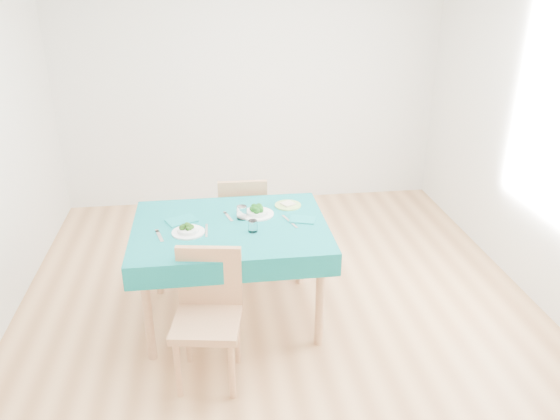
{
  "coord_description": "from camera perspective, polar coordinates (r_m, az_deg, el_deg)",
  "views": [
    {
      "loc": [
        -0.47,
        -3.45,
        2.41
      ],
      "look_at": [
        0.0,
        0.0,
        0.85
      ],
      "focal_mm": 35.0,
      "sensor_mm": 36.0,
      "label": 1
    }
  ],
  "objects": [
    {
      "name": "tumbler_center",
      "position": [
        3.89,
        -4.01,
        -0.27
      ],
      "size": [
        0.07,
        0.07,
        0.1
      ],
      "primitive_type": "cylinder",
      "color": "white",
      "rests_on": "table"
    },
    {
      "name": "napkin_far",
      "position": [
        3.88,
        2.37,
        -1.01
      ],
      "size": [
        0.21,
        0.18,
        0.01
      ],
      "primitive_type": "cube",
      "rotation": [
        0.0,
        0.0,
        -0.33
      ],
      "color": "#0D6D6E",
      "rests_on": "table"
    },
    {
      "name": "bowl_near",
      "position": [
        3.73,
        -9.58,
        -1.93
      ],
      "size": [
        0.22,
        0.22,
        0.07
      ],
      "primitive_type": null,
      "color": "white",
      "rests_on": "table"
    },
    {
      "name": "bowl_far",
      "position": [
        3.95,
        -2.42,
        -0.02
      ],
      "size": [
        0.24,
        0.24,
        0.07
      ],
      "primitive_type": null,
      "color": "white",
      "rests_on": "table"
    },
    {
      "name": "chair_far",
      "position": [
        4.64,
        -3.94,
        -0.33
      ],
      "size": [
        0.41,
        0.44,
        0.99
      ],
      "primitive_type": "cube",
      "rotation": [
        0.0,
        0.0,
        3.11
      ],
      "color": "#AA784F",
      "rests_on": "ground"
    },
    {
      "name": "tumbler_side",
      "position": [
        3.7,
        -2.86,
        -1.69
      ],
      "size": [
        0.06,
        0.06,
        0.08
      ],
      "primitive_type": "cylinder",
      "color": "white",
      "rests_on": "table"
    },
    {
      "name": "room_shell",
      "position": [
        3.64,
        0.0,
        7.17
      ],
      "size": [
        4.02,
        4.52,
        2.73
      ],
      "color": "#A37144",
      "rests_on": "ground"
    },
    {
      "name": "knife_near",
      "position": [
        3.76,
        -7.69,
        -2.14
      ],
      "size": [
        0.02,
        0.21,
        0.0
      ],
      "primitive_type": "cube",
      "rotation": [
        0.0,
        0.0,
        -0.03
      ],
      "color": "silver",
      "rests_on": "table"
    },
    {
      "name": "bread_slice",
      "position": [
        4.11,
        0.83,
        0.66
      ],
      "size": [
        0.12,
        0.12,
        0.01
      ],
      "primitive_type": "cube",
      "rotation": [
        0.0,
        0.0,
        0.5
      ],
      "color": "beige",
      "rests_on": "side_plate"
    },
    {
      "name": "fork_near",
      "position": [
        3.74,
        -12.47,
        -2.68
      ],
      "size": [
        0.07,
        0.18,
        0.0
      ],
      "primitive_type": "cube",
      "rotation": [
        0.0,
        0.0,
        0.27
      ],
      "color": "silver",
      "rests_on": "table"
    },
    {
      "name": "table",
      "position": [
        4.0,
        -5.04,
        -6.51
      ],
      "size": [
        1.35,
        1.03,
        0.76
      ],
      "primitive_type": "cube",
      "color": "#096264",
      "rests_on": "ground"
    },
    {
      "name": "fork_far",
      "position": [
        3.94,
        -5.41,
        -0.72
      ],
      "size": [
        0.06,
        0.16,
        0.0
      ],
      "primitive_type": "cube",
      "rotation": [
        0.0,
        0.0,
        0.27
      ],
      "color": "silver",
      "rests_on": "table"
    },
    {
      "name": "chair_near",
      "position": [
        3.37,
        -7.71,
        -10.5
      ],
      "size": [
        0.47,
        0.5,
        1.01
      ],
      "primitive_type": "cube",
      "rotation": [
        0.0,
        0.0,
        -0.17
      ],
      "color": "#AA784F",
      "rests_on": "ground"
    },
    {
      "name": "napkin_near",
      "position": [
        3.92,
        -10.25,
        -1.09
      ],
      "size": [
        0.24,
        0.21,
        0.01
      ],
      "primitive_type": "cube",
      "rotation": [
        0.0,
        0.0,
        0.43
      ],
      "color": "#0D6D6E",
      "rests_on": "table"
    },
    {
      "name": "knife_far",
      "position": [
        3.85,
        1.03,
        -1.21
      ],
      "size": [
        0.09,
        0.23,
        0.0
      ],
      "primitive_type": "cube",
      "rotation": [
        0.0,
        0.0,
        0.31
      ],
      "color": "silver",
      "rests_on": "table"
    },
    {
      "name": "side_plate",
      "position": [
        4.11,
        0.83,
        0.51
      ],
      "size": [
        0.2,
        0.2,
        0.01
      ],
      "primitive_type": "cylinder",
      "color": "#9ECC63",
      "rests_on": "table"
    }
  ]
}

